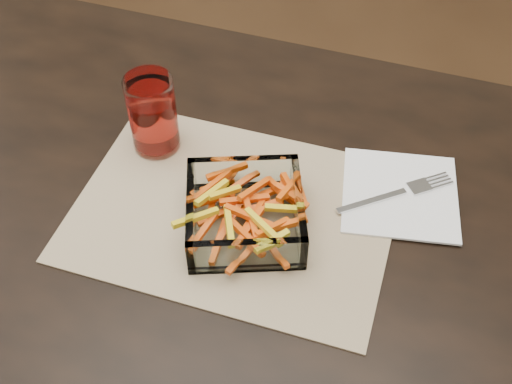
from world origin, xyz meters
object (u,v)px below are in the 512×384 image
dining_table (209,260)px  fork (399,193)px  tumbler (153,116)px  glass_bowl (245,215)px

dining_table → fork: bearing=28.9°
tumbler → fork: (0.38, 0.01, -0.05)m
dining_table → glass_bowl: glass_bowl is taller
glass_bowl → dining_table: bearing=-167.6°
fork → tumbler: bearing=-127.0°
dining_table → fork: fork is taller
glass_bowl → tumbler: 0.22m
dining_table → tumbler: size_ratio=12.53×
dining_table → tumbler: bearing=136.5°
glass_bowl → tumbler: bearing=149.1°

